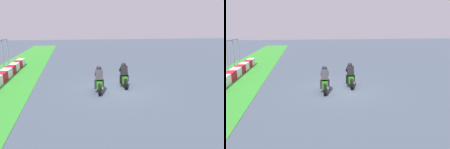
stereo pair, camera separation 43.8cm
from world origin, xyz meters
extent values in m
plane|color=#404B5A|center=(0.00, 0.00, 0.00)|extent=(120.00, 120.00, 0.00)
cube|color=red|center=(3.44, 7.08, 0.32)|extent=(1.35, 0.60, 0.64)
cube|color=white|center=(4.81, 7.08, 0.32)|extent=(1.35, 0.60, 0.64)
cube|color=red|center=(6.19, 7.08, 0.32)|extent=(1.35, 0.60, 0.64)
cube|color=white|center=(7.56, 7.08, 0.32)|extent=(1.35, 0.60, 0.64)
cube|color=red|center=(8.94, 7.08, 0.32)|extent=(1.35, 0.60, 0.64)
cube|color=white|center=(10.31, 7.08, 0.32)|extent=(1.35, 0.60, 0.64)
cylinder|color=slate|center=(9.62, 8.46, 1.29)|extent=(0.10, 0.10, 2.57)
cylinder|color=slate|center=(11.55, 8.46, 1.29)|extent=(0.10, 0.10, 2.57)
cylinder|color=black|center=(1.26, -0.86, 0.32)|extent=(0.65, 0.19, 0.64)
cylinder|color=black|center=(-0.13, -0.76, 0.32)|extent=(0.65, 0.19, 0.64)
cube|color=#2B7D19|center=(0.57, -0.81, 0.50)|extent=(1.12, 0.40, 0.40)
ellipsoid|color=#2B7D19|center=(0.66, -0.82, 0.80)|extent=(0.50, 0.34, 0.24)
cube|color=red|center=(0.06, -0.77, 0.52)|extent=(0.07, 0.16, 0.08)
cylinder|color=#A5A5AD|center=(0.20, -0.94, 0.37)|extent=(0.43, 0.13, 0.10)
cube|color=black|center=(0.47, -0.80, 1.02)|extent=(0.51, 0.44, 0.66)
sphere|color=black|center=(0.68, -0.82, 1.36)|extent=(0.32, 0.32, 0.30)
cube|color=slate|center=(1.06, -0.85, 0.84)|extent=(0.17, 0.27, 0.23)
cube|color=black|center=(0.46, -0.60, 0.50)|extent=(0.19, 0.15, 0.52)
cube|color=black|center=(0.43, -1.00, 0.50)|extent=(0.19, 0.15, 0.52)
cube|color=black|center=(0.86, -0.65, 1.04)|extent=(0.39, 0.13, 0.31)
cube|color=black|center=(0.83, -1.01, 1.04)|extent=(0.39, 0.13, 0.31)
cylinder|color=black|center=(0.34, 0.82, 0.32)|extent=(0.65, 0.20, 0.64)
cylinder|color=black|center=(-1.06, 0.95, 0.32)|extent=(0.65, 0.20, 0.64)
cube|color=#2B7D19|center=(-0.36, 0.89, 0.50)|extent=(1.13, 0.42, 0.40)
ellipsoid|color=#2B7D19|center=(-0.26, 0.88, 0.80)|extent=(0.51, 0.35, 0.24)
cube|color=red|center=(-0.87, 0.94, 0.52)|extent=(0.08, 0.17, 0.08)
cylinder|color=#A5A5AD|center=(-0.72, 0.76, 0.37)|extent=(0.43, 0.14, 0.10)
cube|color=#26262B|center=(-0.46, 0.90, 1.02)|extent=(0.52, 0.44, 0.66)
sphere|color=black|center=(-0.24, 0.88, 1.36)|extent=(0.33, 0.33, 0.30)
cube|color=#495F58|center=(0.14, 0.84, 0.84)|extent=(0.18, 0.27, 0.23)
cube|color=#26262B|center=(-0.46, 1.10, 0.50)|extent=(0.19, 0.16, 0.52)
cube|color=#26262B|center=(-0.50, 0.70, 0.50)|extent=(0.19, 0.16, 0.52)
cube|color=#26262B|center=(-0.06, 1.04, 1.04)|extent=(0.39, 0.14, 0.31)
cube|color=#26262B|center=(-0.10, 0.68, 1.04)|extent=(0.39, 0.14, 0.31)
camera|label=1|loc=(-12.60, 2.65, 3.61)|focal=35.72mm
camera|label=2|loc=(-12.68, 2.22, 3.61)|focal=35.72mm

